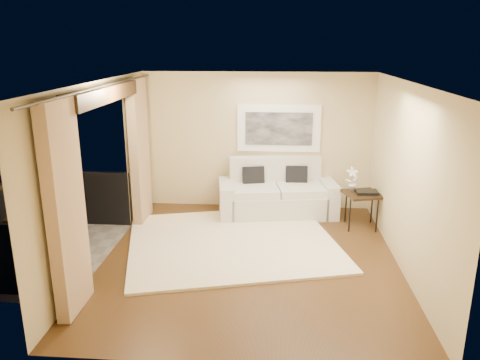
# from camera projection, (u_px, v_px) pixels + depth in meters

# --- Properties ---
(floor) EXTENTS (5.00, 5.00, 0.00)m
(floor) POSITION_uv_depth(u_px,v_px,m) (250.00, 259.00, 7.25)
(floor) COLOR #503317
(floor) RESTS_ON ground
(room_shell) EXTENTS (5.00, 6.40, 5.00)m
(room_shell) POSITION_uv_depth(u_px,v_px,m) (103.00, 94.00, 6.69)
(room_shell) COLOR white
(room_shell) RESTS_ON ground
(balcony) EXTENTS (1.81, 2.60, 1.17)m
(balcony) POSITION_uv_depth(u_px,v_px,m) (43.00, 242.00, 7.44)
(balcony) COLOR #605B56
(balcony) RESTS_ON ground
(curtains) EXTENTS (0.16, 4.80, 2.64)m
(curtains) POSITION_uv_depth(u_px,v_px,m) (110.00, 174.00, 7.03)
(curtains) COLOR tan
(curtains) RESTS_ON ground
(artwork) EXTENTS (1.62, 0.07, 0.92)m
(artwork) POSITION_uv_depth(u_px,v_px,m) (279.00, 128.00, 9.12)
(artwork) COLOR white
(artwork) RESTS_ON room_shell
(rug) EXTENTS (3.99, 3.68, 0.04)m
(rug) POSITION_uv_depth(u_px,v_px,m) (232.00, 242.00, 7.84)
(rug) COLOR #FFEECD
(rug) RESTS_ON floor
(sofa) EXTENTS (2.35, 1.27, 1.07)m
(sofa) POSITION_uv_depth(u_px,v_px,m) (277.00, 195.00, 9.12)
(sofa) COLOR silver
(sofa) RESTS_ON floor
(side_table) EXTENTS (0.73, 0.73, 0.65)m
(side_table) POSITION_uv_depth(u_px,v_px,m) (362.00, 196.00, 8.37)
(side_table) COLOR black
(side_table) RESTS_ON floor
(tray) EXTENTS (0.39, 0.29, 0.05)m
(tray) POSITION_uv_depth(u_px,v_px,m) (367.00, 192.00, 8.32)
(tray) COLOR black
(tray) RESTS_ON side_table
(orchid) EXTENTS (0.26, 0.21, 0.44)m
(orchid) POSITION_uv_depth(u_px,v_px,m) (352.00, 179.00, 8.42)
(orchid) COLOR white
(orchid) RESTS_ON side_table
(bistro_table) EXTENTS (0.69, 0.69, 0.71)m
(bistro_table) POSITION_uv_depth(u_px,v_px,m) (31.00, 218.00, 7.22)
(bistro_table) COLOR black
(bistro_table) RESTS_ON balcony
(balcony_chair_far) EXTENTS (0.44, 0.45, 0.86)m
(balcony_chair_far) POSITION_uv_depth(u_px,v_px,m) (69.00, 225.00, 7.28)
(balcony_chair_far) COLOR black
(balcony_chair_far) RESTS_ON balcony
(balcony_chair_near) EXTENTS (0.52, 0.52, 1.06)m
(balcony_chair_near) POSITION_uv_depth(u_px,v_px,m) (28.00, 240.00, 6.44)
(balcony_chair_near) COLOR black
(balcony_chair_near) RESTS_ON balcony
(ice_bucket) EXTENTS (0.18, 0.18, 0.20)m
(ice_bucket) POSITION_uv_depth(u_px,v_px,m) (21.00, 204.00, 7.27)
(ice_bucket) COLOR white
(ice_bucket) RESTS_ON bistro_table
(candle) EXTENTS (0.06, 0.06, 0.07)m
(candle) POSITION_uv_depth(u_px,v_px,m) (39.00, 208.00, 7.31)
(candle) COLOR red
(candle) RESTS_ON bistro_table
(vase) EXTENTS (0.04, 0.04, 0.18)m
(vase) POSITION_uv_depth(u_px,v_px,m) (20.00, 211.00, 7.00)
(vase) COLOR white
(vase) RESTS_ON bistro_table
(glass_a) EXTENTS (0.06, 0.06, 0.12)m
(glass_a) POSITION_uv_depth(u_px,v_px,m) (37.00, 211.00, 7.11)
(glass_a) COLOR white
(glass_a) RESTS_ON bistro_table
(glass_b) EXTENTS (0.06, 0.06, 0.12)m
(glass_b) POSITION_uv_depth(u_px,v_px,m) (45.00, 208.00, 7.22)
(glass_b) COLOR white
(glass_b) RESTS_ON bistro_table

